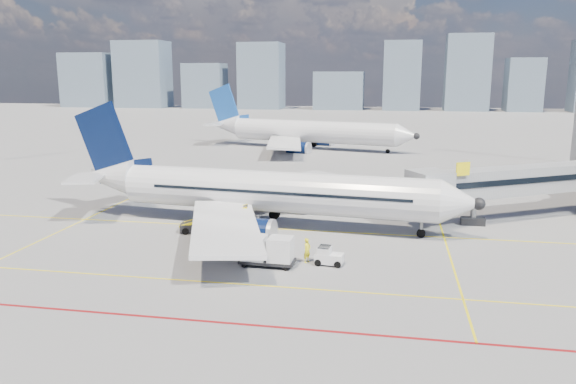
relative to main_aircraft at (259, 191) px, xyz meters
name	(u,v)px	position (x,y,z in m)	size (l,w,h in m)	color
ground	(267,257)	(2.77, -9.08, -3.22)	(420.00, 420.00, 0.00)	gray
apron_markings	(247,273)	(2.19, -12.99, -3.22)	(90.00, 35.12, 0.01)	yellow
jet_bridge	(539,180)	(26.28, 7.83, 0.52)	(23.55, 15.78, 6.30)	#92949A
distant_skyline	(324,79)	(-15.87, 180.92, 8.89)	(254.44, 14.63, 29.11)	slate
main_aircraft	(259,191)	(0.00, 0.00, 0.00)	(39.22, 34.12, 11.47)	silver
second_aircraft	(305,132)	(-4.39, 56.09, 0.00)	(42.38, 36.39, 12.55)	silver
baggage_tug	(328,256)	(7.63, -10.05, -2.55)	(2.15, 1.44, 1.41)	silver
cargo_dolly	(267,250)	(3.26, -11.08, -2.01)	(4.08, 1.89, 2.22)	black
belt_loader	(207,225)	(-4.05, -3.31, -2.58)	(6.22, 2.46, 2.50)	black
ramp_worker	(307,250)	(6.03, -9.79, -2.28)	(0.68, 0.45, 1.88)	yellow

